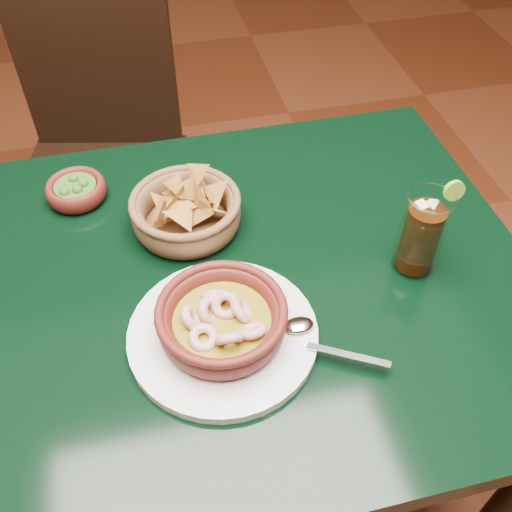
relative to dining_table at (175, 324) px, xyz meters
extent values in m
plane|color=#471C0C|center=(0.00, 0.00, -0.65)|extent=(7.00, 7.00, 0.00)
cube|color=black|center=(0.00, 0.00, 0.08)|extent=(1.20, 0.80, 0.04)
cylinder|color=black|center=(0.54, -0.34, -0.30)|extent=(0.06, 0.06, 0.71)
cylinder|color=black|center=(0.54, 0.34, -0.30)|extent=(0.06, 0.06, 0.71)
cube|color=black|center=(-0.13, 0.64, -0.19)|extent=(0.51, 0.51, 0.04)
cylinder|color=black|center=(-0.35, 0.50, -0.42)|extent=(0.04, 0.04, 0.46)
cylinder|color=black|center=(0.01, 0.42, -0.42)|extent=(0.04, 0.04, 0.46)
cylinder|color=black|center=(-0.27, 0.86, -0.42)|extent=(0.04, 0.04, 0.46)
cylinder|color=black|center=(0.09, 0.78, -0.42)|extent=(0.04, 0.04, 0.46)
cube|color=black|center=(-0.09, 0.83, 0.05)|extent=(0.40, 0.12, 0.45)
cylinder|color=silver|center=(0.07, -0.11, 0.11)|extent=(0.28, 0.28, 0.02)
cylinder|color=#4C1411|center=(0.07, -0.11, 0.12)|extent=(0.17, 0.17, 0.01)
torus|color=#4C1411|center=(0.07, -0.11, 0.14)|extent=(0.21, 0.21, 0.04)
torus|color=#4C1411|center=(0.07, -0.11, 0.16)|extent=(0.19, 0.19, 0.01)
cylinder|color=#746613|center=(0.07, -0.11, 0.14)|extent=(0.14, 0.14, 0.01)
torus|color=#CA998F|center=(0.10, -0.11, 0.15)|extent=(0.04, 0.05, 0.05)
torus|color=#CA998F|center=(0.08, -0.10, 0.15)|extent=(0.06, 0.06, 0.04)
torus|color=#CA998F|center=(0.07, -0.07, 0.15)|extent=(0.06, 0.05, 0.05)
torus|color=#CA998F|center=(0.05, -0.10, 0.15)|extent=(0.05, 0.06, 0.05)
torus|color=#CA998F|center=(0.03, -0.11, 0.15)|extent=(0.04, 0.06, 0.05)
torus|color=#CA998F|center=(0.04, -0.14, 0.15)|extent=(0.05, 0.05, 0.03)
torus|color=#CA998F|center=(0.07, -0.16, 0.16)|extent=(0.04, 0.03, 0.04)
torus|color=#CA998F|center=(0.10, -0.15, 0.15)|extent=(0.06, 0.05, 0.04)
cube|color=silver|center=(0.23, -0.20, 0.12)|extent=(0.11, 0.07, 0.00)
ellipsoid|color=silver|center=(0.18, -0.13, 0.12)|extent=(0.04, 0.03, 0.01)
cylinder|color=brown|center=(0.05, 0.13, 0.10)|extent=(0.16, 0.16, 0.01)
torus|color=brown|center=(0.05, 0.13, 0.13)|extent=(0.22, 0.22, 0.06)
torus|color=brown|center=(0.05, 0.13, 0.16)|extent=(0.19, 0.19, 0.01)
cone|color=#A77026|center=(0.07, 0.16, 0.13)|extent=(0.06, 0.08, 0.08)
cone|color=#A77026|center=(0.08, 0.12, 0.17)|extent=(0.04, 0.09, 0.10)
cone|color=#A77026|center=(0.04, 0.13, 0.16)|extent=(0.08, 0.08, 0.04)
cone|color=#A77026|center=(0.04, 0.16, 0.13)|extent=(0.09, 0.06, 0.08)
cone|color=#A77026|center=(0.09, 0.17, 0.15)|extent=(0.05, 0.09, 0.09)
cone|color=#A77026|center=(0.04, 0.15, 0.18)|extent=(0.05, 0.09, 0.08)
cone|color=#A77026|center=(0.03, 0.16, 0.14)|extent=(0.09, 0.07, 0.06)
cone|color=#A77026|center=(0.04, 0.14, 0.16)|extent=(0.08, 0.05, 0.09)
cone|color=#A77026|center=(0.01, 0.13, 0.14)|extent=(0.07, 0.05, 0.08)
cone|color=#A77026|center=(0.11, 0.14, 0.16)|extent=(0.06, 0.07, 0.07)
cone|color=#A77026|center=(0.05, 0.14, 0.17)|extent=(0.10, 0.04, 0.09)
cone|color=#A77026|center=(0.11, 0.13, 0.13)|extent=(0.08, 0.08, 0.06)
cone|color=#A77026|center=(0.00, 0.12, 0.15)|extent=(0.05, 0.09, 0.09)
cone|color=#A77026|center=(0.06, 0.15, 0.15)|extent=(0.10, 0.08, 0.06)
cone|color=#A77026|center=(0.07, 0.12, 0.14)|extent=(0.08, 0.07, 0.07)
cone|color=#A77026|center=(0.10, 0.15, 0.13)|extent=(0.07, 0.06, 0.09)
cone|color=#A77026|center=(0.07, 0.18, 0.15)|extent=(0.09, 0.09, 0.04)
cone|color=#A77026|center=(0.02, 0.15, 0.14)|extent=(0.08, 0.08, 0.06)
cone|color=#A77026|center=(0.08, 0.18, 0.18)|extent=(0.05, 0.09, 0.08)
cone|color=#A77026|center=(0.04, 0.10, 0.15)|extent=(0.08, 0.08, 0.03)
cone|color=#A77026|center=(0.05, 0.14, 0.13)|extent=(0.09, 0.05, 0.10)
cone|color=#A77026|center=(0.09, 0.14, 0.14)|extent=(0.08, 0.06, 0.06)
cylinder|color=#4C1411|center=(-0.13, 0.25, 0.10)|extent=(0.09, 0.09, 0.01)
torus|color=#4C1411|center=(-0.13, 0.25, 0.12)|extent=(0.13, 0.13, 0.04)
cylinder|color=#214B14|center=(-0.13, 0.25, 0.13)|extent=(0.08, 0.08, 0.01)
sphere|color=#214B14|center=(-0.14, 0.27, 0.13)|extent=(0.02, 0.02, 0.02)
sphere|color=#214B14|center=(-0.15, 0.24, 0.13)|extent=(0.02, 0.02, 0.02)
sphere|color=#214B14|center=(-0.13, 0.24, 0.13)|extent=(0.02, 0.02, 0.02)
sphere|color=#214B14|center=(-0.12, 0.25, 0.13)|extent=(0.02, 0.02, 0.02)
sphere|color=#214B14|center=(-0.15, 0.24, 0.13)|extent=(0.02, 0.02, 0.02)
cylinder|color=white|center=(0.40, -0.05, 0.10)|extent=(0.07, 0.07, 0.01)
torus|color=white|center=(0.40, -0.05, 0.17)|extent=(0.15, 0.15, 0.08)
cylinder|color=black|center=(0.40, -0.05, 0.16)|extent=(0.06, 0.06, 0.12)
cube|color=silver|center=(0.39, -0.03, 0.22)|extent=(0.02, 0.02, 0.02)
cube|color=silver|center=(0.40, -0.04, 0.21)|extent=(0.02, 0.02, 0.03)
cube|color=silver|center=(0.39, -0.05, 0.20)|extent=(0.03, 0.03, 0.02)
cube|color=silver|center=(0.41, -0.03, 0.22)|extent=(0.02, 0.02, 0.03)
torus|color=white|center=(0.40, -0.05, 0.25)|extent=(0.07, 0.07, 0.00)
cylinder|color=olive|center=(0.43, -0.05, 0.25)|extent=(0.03, 0.01, 0.03)
camera|label=1|loc=(0.00, -0.60, 0.80)|focal=40.00mm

